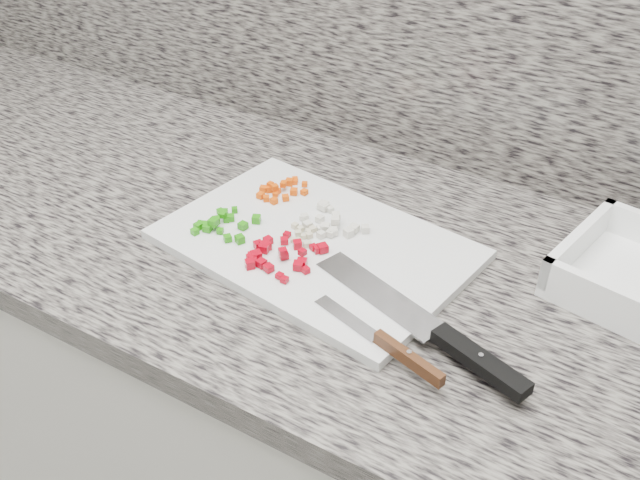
% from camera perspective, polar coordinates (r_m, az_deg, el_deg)
% --- Properties ---
extents(cabinet, '(3.92, 0.62, 0.86)m').
position_cam_1_polar(cabinet, '(1.36, 1.20, -16.76)').
color(cabinet, beige).
rests_on(cabinet, ground).
extents(countertop, '(3.96, 0.64, 0.04)m').
position_cam_1_polar(countertop, '(1.04, 1.50, -1.32)').
color(countertop, slate).
rests_on(countertop, cabinet).
extents(cutting_board, '(0.46, 0.34, 0.01)m').
position_cam_1_polar(cutting_board, '(1.02, -0.39, -0.35)').
color(cutting_board, silver).
rests_on(cutting_board, countertop).
extents(carrot_pile, '(0.07, 0.08, 0.02)m').
position_cam_1_polar(carrot_pile, '(1.12, -3.18, 4.06)').
color(carrot_pile, '#D94904').
rests_on(carrot_pile, cutting_board).
extents(onion_pile, '(0.11, 0.08, 0.02)m').
position_cam_1_polar(onion_pile, '(1.04, 0.98, 1.40)').
color(onion_pile, beige).
rests_on(onion_pile, cutting_board).
extents(green_pepper_pile, '(0.09, 0.09, 0.02)m').
position_cam_1_polar(green_pepper_pile, '(1.04, -7.77, 1.31)').
color(green_pepper_pile, '#20810B').
rests_on(green_pepper_pile, cutting_board).
extents(red_pepper_pile, '(0.10, 0.10, 0.02)m').
position_cam_1_polar(red_pepper_pile, '(0.97, -3.47, -1.18)').
color(red_pepper_pile, '#9D0212').
rests_on(red_pepper_pile, cutting_board).
extents(garlic_pile, '(0.05, 0.05, 0.01)m').
position_cam_1_polar(garlic_pile, '(1.02, -1.30, 0.50)').
color(garlic_pile, beige).
rests_on(garlic_pile, cutting_board).
extents(chef_knife, '(0.32, 0.14, 0.02)m').
position_cam_1_polar(chef_knife, '(0.86, 9.75, -7.60)').
color(chef_knife, silver).
rests_on(chef_knife, cutting_board).
extents(paring_knife, '(0.20, 0.07, 0.02)m').
position_cam_1_polar(paring_knife, '(0.84, 5.78, -8.55)').
color(paring_knife, silver).
rests_on(paring_knife, cutting_board).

